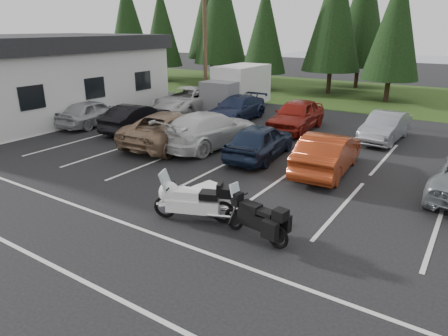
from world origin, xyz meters
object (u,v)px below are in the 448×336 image
at_px(car_near_3, 210,129).
at_px(adventure_motorcycle, 255,214).
at_px(utility_pole, 205,38).
at_px(car_near_0, 93,112).
at_px(car_near_1, 137,118).
at_px(car_far_2, 296,115).
at_px(car_near_4, 260,141).
at_px(building, 28,76).
at_px(box_truck, 234,89).
at_px(cargo_trailer, 213,199).
at_px(car_near_2, 174,128).
at_px(car_near_5, 328,153).
at_px(car_far_3, 385,127).
at_px(car_far_1, 236,109).
at_px(car_far_0, 187,100).
at_px(touring_motorcycle, 193,197).

height_order(car_near_3, adventure_motorcycle, car_near_3).
height_order(utility_pole, car_near_0, utility_pole).
xyz_separation_m(car_near_1, car_far_2, (7.17, 4.92, 0.10)).
bearing_deg(car_near_4, building, -4.63).
height_order(box_truck, cargo_trailer, box_truck).
relative_size(car_near_2, car_near_5, 1.22).
xyz_separation_m(car_near_3, cargo_trailer, (4.17, -5.71, -0.45)).
bearing_deg(car_near_2, car_far_2, -126.66).
bearing_deg(cargo_trailer, adventure_motorcycle, -13.25).
distance_m(car_near_3, cargo_trailer, 7.08).
xyz_separation_m(box_truck, car_far_3, (10.46, -2.52, -0.75)).
bearing_deg(utility_pole, car_far_3, -9.20).
height_order(utility_pole, adventure_motorcycle, utility_pole).
distance_m(car_far_1, car_far_3, 8.60).
xyz_separation_m(car_far_1, car_far_2, (4.03, -0.31, 0.12)).
distance_m(utility_pole, car_near_2, 10.03).
bearing_deg(car_far_0, adventure_motorcycle, -50.40).
relative_size(car_near_2, adventure_motorcycle, 2.46).
height_order(car_near_2, car_far_1, car_near_2).
height_order(car_near_5, car_far_1, car_near_5).
bearing_deg(car_near_5, car_near_0, -5.30).
xyz_separation_m(box_truck, adventure_motorcycle, (9.84, -14.67, -0.73)).
relative_size(box_truck, car_far_0, 0.95).
relative_size(utility_pole, car_near_4, 2.02).
bearing_deg(car_far_2, cargo_trailer, -82.20).
distance_m(car_near_5, car_far_1, 9.71).
relative_size(car_near_4, adventure_motorcycle, 1.89).
distance_m(car_near_0, car_near_1, 3.12).
bearing_deg(building, car_near_0, 1.84).
bearing_deg(car_far_1, building, -155.23).
height_order(box_truck, car_far_2, box_truck).
bearing_deg(car_near_4, car_near_0, -5.33).
xyz_separation_m(touring_motorcycle, adventure_motorcycle, (2.02, 0.05, -0.04)).
bearing_deg(car_near_5, car_near_3, -8.14).
bearing_deg(cargo_trailer, box_truck, 129.87).
bearing_deg(car_far_2, car_near_4, -85.52).
relative_size(car_near_3, cargo_trailer, 3.46).
height_order(car_far_3, cargo_trailer, car_far_3).
distance_m(car_near_4, car_far_3, 7.02).
height_order(car_near_3, car_far_0, car_near_3).
height_order(car_near_4, car_near_5, car_near_5).
height_order(car_near_0, car_near_2, car_near_2).
relative_size(utility_pole, car_far_3, 2.10).
distance_m(building, car_far_1, 13.32).
relative_size(utility_pole, cargo_trailer, 5.41).
xyz_separation_m(car_near_1, car_far_1, (3.14, 5.23, -0.01)).
relative_size(car_near_5, cargo_trailer, 2.85).
relative_size(box_truck, car_near_5, 1.18).
bearing_deg(adventure_motorcycle, box_truck, 132.81).
distance_m(box_truck, car_near_2, 9.06).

